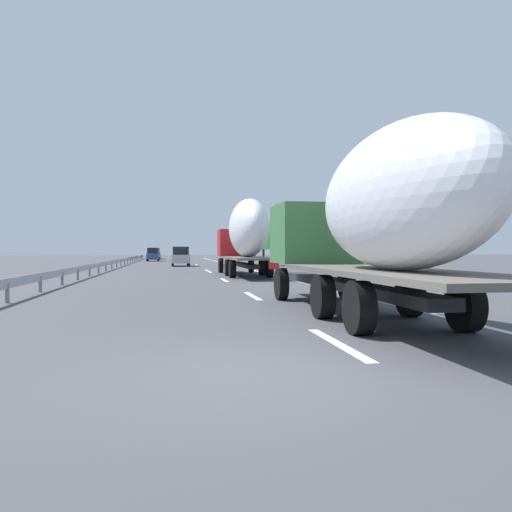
{
  "coord_description": "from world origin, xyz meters",
  "views": [
    {
      "loc": [
        -6.62,
        1.05,
        1.62
      ],
      "look_at": [
        23.38,
        -3.88,
        1.28
      ],
      "focal_mm": 36.48,
      "sensor_mm": 36.0,
      "label": 1
    }
  ],
  "objects_px": {
    "car_red_compact": "(156,254)",
    "road_sign": "(241,245)",
    "truck_lead": "(246,234)",
    "car_blue_sedan": "(153,254)",
    "car_silver_hatch": "(181,256)",
    "truck_trailing": "(374,216)",
    "car_black_suv": "(155,254)"
  },
  "relations": [
    {
      "from": "car_red_compact",
      "to": "road_sign",
      "type": "height_order",
      "value": "road_sign"
    },
    {
      "from": "truck_lead",
      "to": "car_blue_sedan",
      "type": "height_order",
      "value": "truck_lead"
    },
    {
      "from": "road_sign",
      "to": "car_silver_hatch",
      "type": "bearing_deg",
      "value": 122.7
    },
    {
      "from": "truck_trailing",
      "to": "road_sign",
      "type": "xyz_separation_m",
      "value": [
        46.15,
        -3.1,
        -0.27
      ]
    },
    {
      "from": "car_black_suv",
      "to": "car_silver_hatch",
      "type": "xyz_separation_m",
      "value": [
        -39.09,
        -3.75,
        -0.02
      ]
    },
    {
      "from": "car_black_suv",
      "to": "road_sign",
      "type": "xyz_separation_m",
      "value": [
        -34.75,
        -10.52,
        1.16
      ]
    },
    {
      "from": "truck_trailing",
      "to": "car_silver_hatch",
      "type": "xyz_separation_m",
      "value": [
        41.81,
        3.67,
        -1.44
      ]
    },
    {
      "from": "car_red_compact",
      "to": "car_blue_sedan",
      "type": "height_order",
      "value": "car_blue_sedan"
    },
    {
      "from": "car_black_suv",
      "to": "car_red_compact",
      "type": "xyz_separation_m",
      "value": [
        8.3,
        0.06,
        -0.02
      ]
    },
    {
      "from": "car_black_suv",
      "to": "car_silver_hatch",
      "type": "distance_m",
      "value": 39.27
    },
    {
      "from": "truck_lead",
      "to": "car_silver_hatch",
      "type": "height_order",
      "value": "truck_lead"
    },
    {
      "from": "truck_trailing",
      "to": "car_red_compact",
      "type": "height_order",
      "value": "truck_trailing"
    },
    {
      "from": "truck_lead",
      "to": "car_silver_hatch",
      "type": "relative_size",
      "value": 3.09
    },
    {
      "from": "car_silver_hatch",
      "to": "road_sign",
      "type": "xyz_separation_m",
      "value": [
        4.34,
        -6.77,
        1.17
      ]
    },
    {
      "from": "truck_lead",
      "to": "road_sign",
      "type": "relative_size",
      "value": 4.2
    },
    {
      "from": "truck_trailing",
      "to": "road_sign",
      "type": "distance_m",
      "value": 46.26
    },
    {
      "from": "car_red_compact",
      "to": "road_sign",
      "type": "distance_m",
      "value": 44.34
    },
    {
      "from": "car_silver_hatch",
      "to": "car_black_suv",
      "type": "bearing_deg",
      "value": 5.48
    },
    {
      "from": "truck_lead",
      "to": "road_sign",
      "type": "xyz_separation_m",
      "value": [
        25.3,
        -3.1,
        -0.5
      ]
    },
    {
      "from": "truck_trailing",
      "to": "car_blue_sedan",
      "type": "bearing_deg",
      "value": 6.22
    },
    {
      "from": "truck_trailing",
      "to": "car_black_suv",
      "type": "height_order",
      "value": "truck_trailing"
    },
    {
      "from": "truck_trailing",
      "to": "road_sign",
      "type": "relative_size",
      "value": 4.18
    },
    {
      "from": "truck_lead",
      "to": "car_black_suv",
      "type": "relative_size",
      "value": 2.93
    },
    {
      "from": "truck_lead",
      "to": "road_sign",
      "type": "bearing_deg",
      "value": -6.98
    },
    {
      "from": "car_blue_sedan",
      "to": "road_sign",
      "type": "height_order",
      "value": "road_sign"
    },
    {
      "from": "car_red_compact",
      "to": "car_silver_hatch",
      "type": "distance_m",
      "value": 47.54
    },
    {
      "from": "truck_lead",
      "to": "car_red_compact",
      "type": "relative_size",
      "value": 2.8
    },
    {
      "from": "car_silver_hatch",
      "to": "road_sign",
      "type": "height_order",
      "value": "road_sign"
    },
    {
      "from": "car_red_compact",
      "to": "car_black_suv",
      "type": "bearing_deg",
      "value": -179.56
    },
    {
      "from": "car_silver_hatch",
      "to": "car_red_compact",
      "type": "bearing_deg",
      "value": 4.6
    },
    {
      "from": "truck_lead",
      "to": "car_blue_sedan",
      "type": "distance_m",
      "value": 46.16
    },
    {
      "from": "truck_lead",
      "to": "road_sign",
      "type": "height_order",
      "value": "truck_lead"
    }
  ]
}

